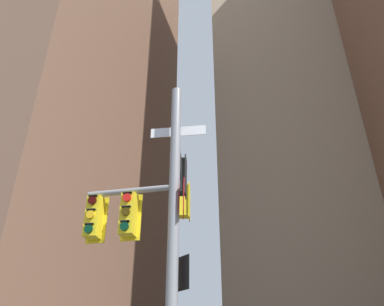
# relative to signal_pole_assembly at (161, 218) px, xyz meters

# --- Properties ---
(building_tower_left) EXTENTS (17.65, 17.65, 45.48)m
(building_tower_left) POSITION_rel_signal_pole_assembly_xyz_m (-14.64, 10.34, 17.90)
(building_tower_left) COLOR brown
(building_tower_left) RESTS_ON ground
(building_mid_block) EXTENTS (12.17, 12.17, 50.70)m
(building_mid_block) POSITION_rel_signal_pole_assembly_xyz_m (3.72, 26.09, 20.52)
(building_mid_block) COLOR tan
(building_mid_block) RESTS_ON ground
(signal_pole_assembly) EXTENTS (2.89, 3.45, 8.28)m
(signal_pole_assembly) POSITION_rel_signal_pole_assembly_xyz_m (0.00, 0.00, 0.00)
(signal_pole_assembly) COLOR gray
(signal_pole_assembly) RESTS_ON ground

